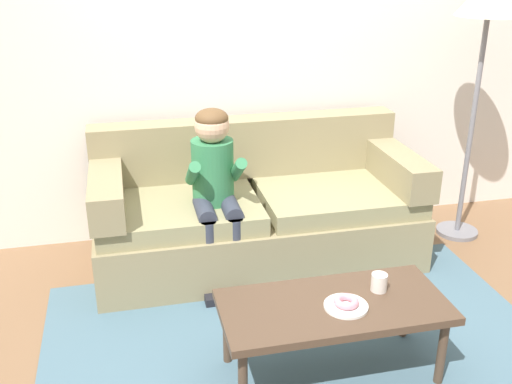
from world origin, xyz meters
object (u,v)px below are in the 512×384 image
coffee_table (334,311)px  mug (379,282)px  toy_controller (389,307)px  floor_lamp (488,14)px  person_child (215,180)px  donut (346,302)px  couch (256,212)px

coffee_table → mug: size_ratio=12.19×
toy_controller → floor_lamp: floor_lamp is taller
person_child → donut: 1.22m
mug → toy_controller: size_ratio=0.40×
floor_lamp → coffee_table: bearing=-138.6°
donut → floor_lamp: bearing=43.3°
person_child → toy_controller: bearing=-34.2°
couch → toy_controller: bearing=-53.5°
couch → mug: (0.34, -1.21, 0.12)m
person_child → donut: person_child is taller
coffee_table → person_child: person_child is taller
mug → floor_lamp: bearing=45.6°
mug → toy_controller: mug is taller
floor_lamp → toy_controller: bearing=-137.9°
mug → person_child: bearing=122.8°
person_child → floor_lamp: 2.07m
coffee_table → mug: bearing=13.2°
couch → mug: bearing=-74.1°
donut → toy_controller: bearing=45.5°
donut → person_child: bearing=111.4°
couch → floor_lamp: (1.54, 0.01, 1.25)m
couch → floor_lamp: floor_lamp is taller
floor_lamp → donut: bearing=-136.7°
person_child → couch: bearing=33.5°
donut → toy_controller: (0.48, 0.49, -0.42)m
coffee_table → mug: mug is taller
donut → mug: mug is taller
donut → toy_controller: donut is taller
couch → floor_lamp: size_ratio=1.15×
donut → mug: 0.24m
couch → toy_controller: couch is taller
donut → couch: bearing=95.7°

